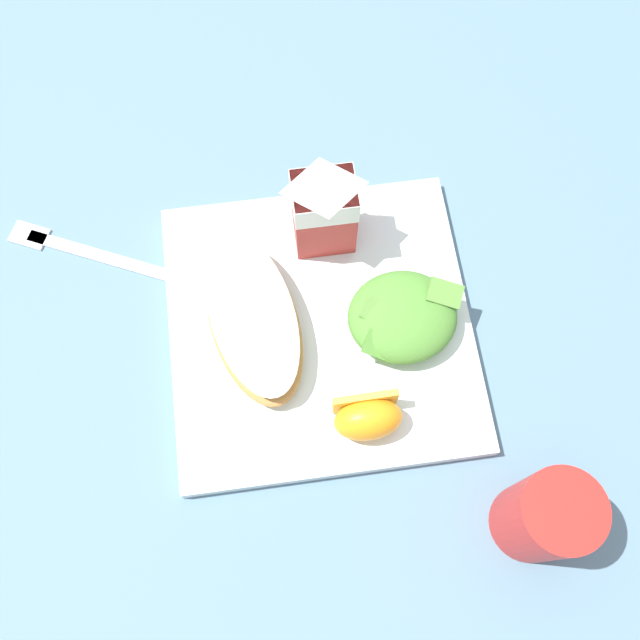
# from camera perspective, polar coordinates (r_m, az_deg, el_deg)

# --- Properties ---
(ground) EXTENTS (3.00, 3.00, 0.00)m
(ground) POSITION_cam_1_polar(r_m,az_deg,el_deg) (0.69, 0.00, -0.76)
(ground) COLOR slate
(white_plate) EXTENTS (0.28, 0.28, 0.02)m
(white_plate) POSITION_cam_1_polar(r_m,az_deg,el_deg) (0.68, 0.00, -0.53)
(white_plate) COLOR silver
(white_plate) RESTS_ON ground
(cheesy_pizza_bread) EXTENTS (0.11, 0.18, 0.04)m
(cheesy_pizza_bread) POSITION_cam_1_polar(r_m,az_deg,el_deg) (0.66, -5.30, 0.16)
(cheesy_pizza_bread) COLOR #B77F42
(cheesy_pizza_bread) RESTS_ON white_plate
(green_salad_pile) EXTENTS (0.11, 0.09, 0.05)m
(green_salad_pile) POSITION_cam_1_polar(r_m,az_deg,el_deg) (0.66, 6.52, 0.26)
(green_salad_pile) COLOR #4C8433
(green_salad_pile) RESTS_ON white_plate
(milk_carton) EXTENTS (0.06, 0.04, 0.11)m
(milk_carton) POSITION_cam_1_polar(r_m,az_deg,el_deg) (0.66, 0.32, 9.03)
(milk_carton) COLOR #B7332D
(milk_carton) RESTS_ON white_plate
(orange_wedge_front) EXTENTS (0.06, 0.04, 0.04)m
(orange_wedge_front) POSITION_cam_1_polar(r_m,az_deg,el_deg) (0.63, 3.79, -7.68)
(orange_wedge_front) COLOR orange
(orange_wedge_front) RESTS_ON white_plate
(metal_fork) EXTENTS (0.18, 0.10, 0.01)m
(metal_fork) POSITION_cam_1_polar(r_m,az_deg,el_deg) (0.75, -18.15, 5.22)
(metal_fork) COLOR silver
(metal_fork) RESTS_ON ground
(drinking_red_cup) EXTENTS (0.07, 0.07, 0.11)m
(drinking_red_cup) POSITION_cam_1_polar(r_m,az_deg,el_deg) (0.62, 17.33, -14.64)
(drinking_red_cup) COLOR red
(drinking_red_cup) RESTS_ON ground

